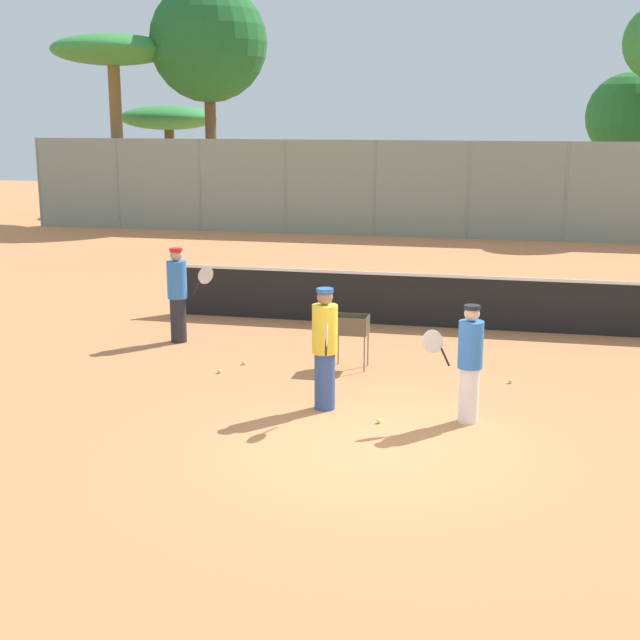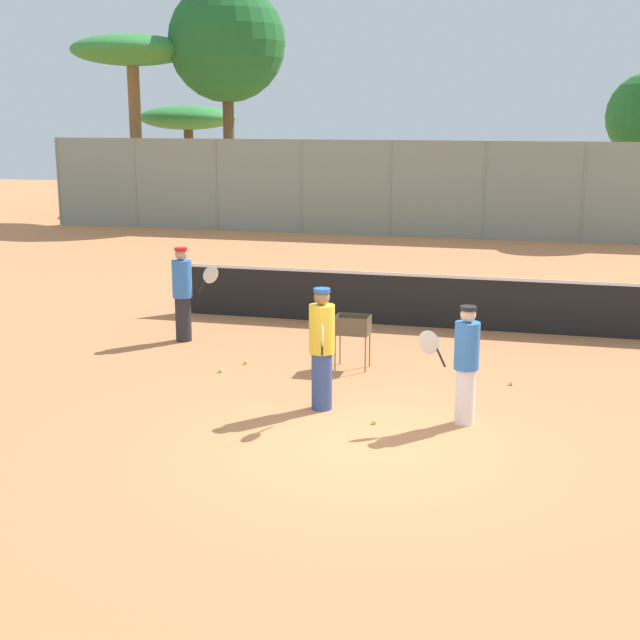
# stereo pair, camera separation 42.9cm
# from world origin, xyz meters

# --- Properties ---
(ground_plane) EXTENTS (80.00, 80.00, 0.00)m
(ground_plane) POSITION_xyz_m (0.00, 0.00, 0.00)
(ground_plane) COLOR #D37F4C
(tennis_net) EXTENTS (10.71, 0.10, 1.07)m
(tennis_net) POSITION_xyz_m (0.00, 6.70, 0.56)
(tennis_net) COLOR #26592D
(tennis_net) RESTS_ON ground_plane
(back_fence) EXTENTS (31.73, 0.08, 3.26)m
(back_fence) POSITION_xyz_m (0.00, 19.70, 1.63)
(back_fence) COLOR gray
(back_fence) RESTS_ON ground_plane
(tree_0) EXTENTS (4.06, 4.06, 4.46)m
(tree_0) POSITION_xyz_m (-12.90, 25.40, 3.88)
(tree_0) COLOR brown
(tree_0) RESTS_ON ground_plane
(tree_2) EXTENTS (4.61, 4.61, 7.05)m
(tree_2) POSITION_xyz_m (-13.62, 21.88, 6.30)
(tree_2) COLOR brown
(tree_2) RESTS_ON ground_plane
(tree_4) EXTENTS (4.45, 4.45, 8.98)m
(tree_4) POSITION_xyz_m (-10.06, 22.64, 6.71)
(tree_4) COLOR brown
(tree_4) RESTS_ON ground_plane
(player_white_outfit) EXTENTS (0.39, 0.90, 1.77)m
(player_white_outfit) POSITION_xyz_m (-0.87, 1.32, 0.92)
(player_white_outfit) COLOR #334C8C
(player_white_outfit) RESTS_ON ground_plane
(player_red_cap) EXTENTS (0.80, 0.61, 1.76)m
(player_red_cap) POSITION_xyz_m (-4.34, 4.49, 0.91)
(player_red_cap) COLOR #26262D
(player_red_cap) RESTS_ON ground_plane
(player_yellow_shirt) EXTENTS (0.86, 0.42, 1.65)m
(player_yellow_shirt) POSITION_xyz_m (1.17, 1.21, 0.86)
(player_yellow_shirt) COLOR white
(player_yellow_shirt) RESTS_ON ground_plane
(ball_cart) EXTENTS (0.56, 0.41, 0.90)m
(ball_cart) POSITION_xyz_m (-0.89, 3.47, 0.67)
(ball_cart) COLOR brown
(ball_cart) RESTS_ON ground_plane
(tennis_ball_0) EXTENTS (0.07, 0.07, 0.07)m
(tennis_ball_0) POSITION_xyz_m (-2.70, 3.26, 0.03)
(tennis_ball_0) COLOR #D1E54C
(tennis_ball_0) RESTS_ON ground_plane
(tennis_ball_1) EXTENTS (0.07, 0.07, 0.07)m
(tennis_ball_1) POSITION_xyz_m (-0.01, 0.88, 0.03)
(tennis_ball_1) COLOR #D1E54C
(tennis_ball_1) RESTS_ON ground_plane
(tennis_ball_3) EXTENTS (0.07, 0.07, 0.07)m
(tennis_ball_3) POSITION_xyz_m (-2.94, 2.69, 0.03)
(tennis_ball_3) COLOR #D1E54C
(tennis_ball_3) RESTS_ON ground_plane
(tennis_ball_4) EXTENTS (0.07, 0.07, 0.07)m
(tennis_ball_4) POSITION_xyz_m (1.73, 3.18, 0.03)
(tennis_ball_4) COLOR #D1E54C
(tennis_ball_4) RESTS_ON ground_plane
(parked_car) EXTENTS (4.20, 1.70, 1.60)m
(parked_car) POSITION_xyz_m (1.10, 21.73, 0.66)
(parked_car) COLOR #B2B7BC
(parked_car) RESTS_ON ground_plane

